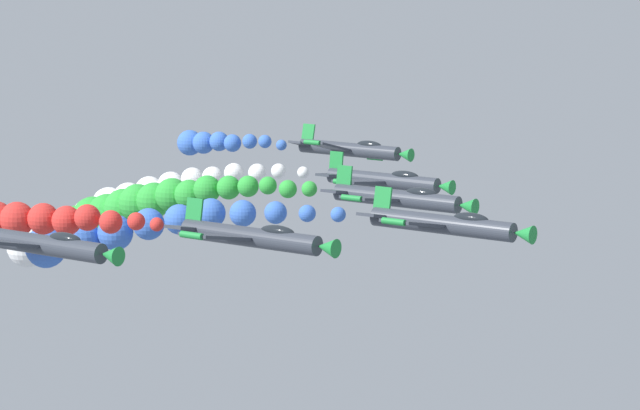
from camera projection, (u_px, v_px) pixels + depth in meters
airplane_lead at (445, 224)px, 84.33m from camera, size 9.45×10.35×2.94m
smoke_trail_lead at (123, 232)px, 94.17m from camera, size 6.92×20.93×5.11m
airplane_left_inner at (399, 198)px, 95.00m from camera, size 9.50×10.35×2.76m
smoke_trail_left_inner at (126, 211)px, 110.49m from camera, size 4.61×25.42×7.67m
airplane_right_inner at (253, 237)px, 82.00m from camera, size 9.46×10.35×2.92m
airplane_left_outer at (385, 180)px, 106.79m from camera, size 9.54×10.35×2.59m
smoke_trail_left_outer at (89, 219)px, 122.50m from camera, size 4.40×29.29×10.65m
airplane_right_outer at (42, 244)px, 80.58m from camera, size 9.41×10.35×3.05m
airplane_trailing at (351, 149)px, 117.52m from camera, size 9.36×10.35×3.16m
smoke_trail_trailing at (212, 142)px, 125.76m from camera, size 2.26×11.42×2.38m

